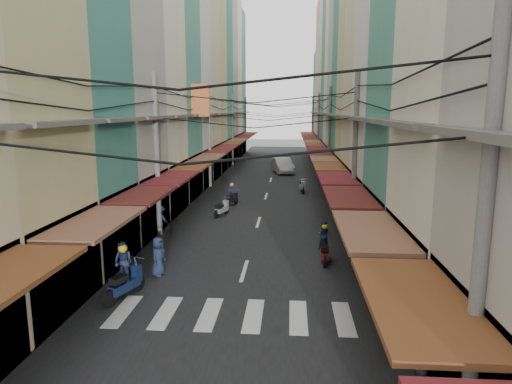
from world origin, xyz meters
The scene contains 15 objects.
ground centered at (0.00, 0.00, 0.00)m, with size 160.00×160.00×0.00m, color slate.
road centered at (0.00, 20.00, 0.01)m, with size 10.00×80.00×0.02m, color black.
sidewalk_left centered at (-6.50, 20.00, 0.03)m, with size 3.00×80.00×0.06m, color slate.
sidewalk_right centered at (6.50, 20.00, 0.03)m, with size 3.00×80.00×0.06m, color slate.
crosswalk centered at (0.00, -6.00, 0.03)m, with size 7.55×2.40×0.01m.
building_row_left centered at (-7.92, 16.56, 9.78)m, with size 7.80×67.67×23.70m.
building_row_right centered at (7.92, 16.45, 9.41)m, with size 7.80×68.98×22.59m.
utility_poles centered at (0.00, 15.01, 6.59)m, with size 10.20×66.13×8.20m.
white_car centered at (0.98, 26.77, 0.00)m, with size 5.48×2.15×1.93m, color #BAB9BE.
bicycle centered at (7.04, -2.54, 0.00)m, with size 0.55×1.47×1.01m, color black.
moving_scooters centered at (-0.80, 2.88, 0.54)m, with size 7.62×22.71×1.99m.
parked_scooters centered at (4.85, -4.78, 0.47)m, with size 12.82×13.04×0.99m.
pedestrians centered at (-4.11, 1.07, 0.99)m, with size 12.41×21.08×2.10m.
market_umbrella centered at (7.20, -7.88, 2.36)m, with size 2.54×2.54×2.68m.
traffic_sign centered at (5.62, -0.07, 2.20)m, with size 0.10×0.66×3.01m.
Camera 1 is at (1.80, -19.34, 6.39)m, focal length 32.00 mm.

